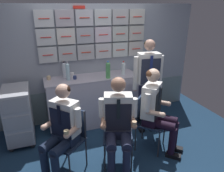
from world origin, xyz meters
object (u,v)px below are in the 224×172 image
folding_chair_left (71,133)px  folding_chair_by_counter (145,117)px  crew_member_by_counter (156,107)px  coffee_cup_white (72,74)px  service_trolley (19,114)px  crew_member_standing (148,79)px  crew_member_right (118,121)px  folding_chair_right (118,127)px  water_bottle_tall (123,68)px  crew_member_left (61,128)px

folding_chair_left → folding_chair_by_counter: 1.15m
folding_chair_by_counter → crew_member_by_counter: 0.25m
folding_chair_left → coffee_cup_white: 1.28m
service_trolley → crew_member_standing: size_ratio=0.57×
folding_chair_by_counter → crew_member_right: bearing=-152.9°
folding_chair_right → crew_member_right: 0.25m
service_trolley → folding_chair_right: (1.33, -0.96, 0.03)m
crew_member_by_counter → coffee_cup_white: 1.61m
crew_member_right → water_bottle_tall: size_ratio=5.06×
folding_chair_left → coffee_cup_white: coffee_cup_white is taller
folding_chair_right → water_bottle_tall: bearing=63.7°
folding_chair_left → crew_member_left: size_ratio=0.68×
service_trolley → folding_chair_right: service_trolley is taller
service_trolley → water_bottle_tall: bearing=3.1°
crew_member_right → coffee_cup_white: size_ratio=16.98×
crew_member_standing → crew_member_by_counter: bearing=-105.4°
crew_member_left → folding_chair_right: size_ratio=1.46×
folding_chair_left → crew_member_left: 0.23m
folding_chair_left → crew_member_right: (0.59, -0.24, 0.19)m
crew_member_right → folding_chair_by_counter: (0.56, 0.29, -0.19)m
folding_chair_left → crew_member_standing: crew_member_standing is taller
folding_chair_right → crew_member_by_counter: (0.62, 0.02, 0.19)m
folding_chair_left → crew_member_by_counter: 1.28m
coffee_cup_white → crew_member_standing: bearing=-29.6°
service_trolley → water_bottle_tall: size_ratio=3.62×
folding_chair_left → coffee_cup_white: size_ratio=11.22×
crew_member_by_counter → water_bottle_tall: (-0.10, 1.03, 0.32)m
service_trolley → crew_member_by_counter: size_ratio=0.71×
water_bottle_tall → crew_member_standing: bearing=-60.6°
water_bottle_tall → coffee_cup_white: size_ratio=3.35×
service_trolley → water_bottle_tall: 1.93m
folding_chair_by_counter → water_bottle_tall: bearing=89.2°
crew_member_left → folding_chair_right: bearing=1.9°
crew_member_left → crew_member_by_counter: (1.39, 0.05, 0.04)m
service_trolley → folding_chair_right: bearing=-35.8°
crew_member_by_counter → folding_chair_by_counter: bearing=134.7°
crew_member_by_counter → water_bottle_tall: bearing=95.4°
folding_chair_right → crew_member_right: bearing=-108.7°
folding_chair_left → crew_member_by_counter: size_ratio=0.66×
crew_member_right → service_trolley: bearing=139.0°
folding_chair_by_counter → coffee_cup_white: 1.50m
crew_member_right → crew_member_by_counter: 0.69m
crew_member_left → water_bottle_tall: bearing=40.1°
folding_chair_right → water_bottle_tall: size_ratio=3.35×
crew_member_by_counter → coffee_cup_white: (-1.00, 1.24, 0.24)m
folding_chair_left → folding_chair_by_counter: size_ratio=1.00×
crew_member_left → coffee_cup_white: 1.37m
crew_member_right → crew_member_standing: (0.83, 0.75, 0.24)m
crew_member_left → water_bottle_tall: 1.72m
crew_member_standing → water_bottle_tall: size_ratio=6.36×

